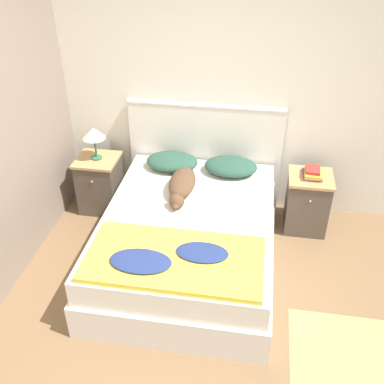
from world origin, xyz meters
name	(u,v)px	position (x,y,z in m)	size (l,w,h in m)	color
ground_plane	(178,355)	(0.00, 0.00, 0.00)	(16.00, 16.00, 0.00)	brown
wall_back	(217,90)	(0.00, 2.13, 1.27)	(9.00, 0.06, 2.55)	silver
wall_side_left	(11,124)	(-1.59, 1.05, 1.27)	(0.06, 3.10, 2.55)	gray
bed	(188,239)	(-0.10, 1.03, 0.27)	(1.52, 2.02, 0.55)	silver
headboard	(205,153)	(-0.10, 2.06, 0.60)	(1.60, 0.06, 1.16)	silver
nightstand_left	(100,183)	(-1.18, 1.75, 0.30)	(0.43, 0.42, 0.60)	#4C4238
nightstand_right	(307,202)	(0.98, 1.75, 0.30)	(0.43, 0.42, 0.60)	#4C4238
pillow_left	(172,161)	(-0.39, 1.80, 0.62)	(0.52, 0.38, 0.14)	#284C3D
pillow_right	(231,166)	(0.20, 1.80, 0.62)	(0.52, 0.38, 0.14)	#284C3D
quilt	(173,259)	(-0.11, 0.41, 0.58)	(1.34, 0.69, 0.08)	yellow
dog	(182,185)	(-0.21, 1.36, 0.63)	(0.24, 0.70, 0.18)	brown
book_stack	(313,173)	(0.99, 1.76, 0.64)	(0.18, 0.24, 0.08)	#703D7F
table_lamp	(94,134)	(-1.18, 1.76, 0.88)	(0.23, 0.23, 0.35)	#336B4C
rug	(366,357)	(1.38, 0.21, 0.00)	(1.12, 0.76, 0.00)	tan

